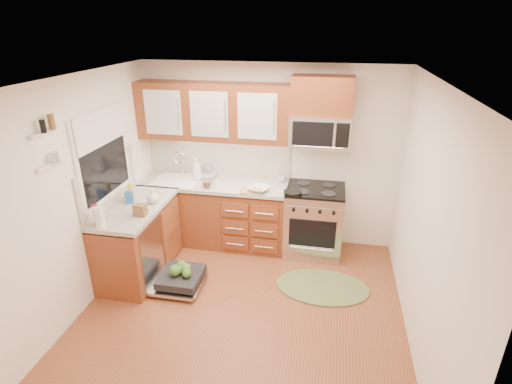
% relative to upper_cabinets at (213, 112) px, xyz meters
% --- Properties ---
extents(floor, '(3.50, 3.50, 0.00)m').
position_rel_upper_cabinets_xyz_m(floor, '(0.73, -1.57, -1.88)').
color(floor, brown).
rests_on(floor, ground).
extents(ceiling, '(3.50, 3.50, 0.00)m').
position_rel_upper_cabinets_xyz_m(ceiling, '(0.73, -1.57, 0.62)').
color(ceiling, white).
rests_on(ceiling, ground).
extents(wall_back, '(3.50, 0.04, 2.50)m').
position_rel_upper_cabinets_xyz_m(wall_back, '(0.73, 0.18, -0.62)').
color(wall_back, white).
rests_on(wall_back, ground).
extents(wall_front, '(3.50, 0.04, 2.50)m').
position_rel_upper_cabinets_xyz_m(wall_front, '(0.73, -3.33, -0.62)').
color(wall_front, white).
rests_on(wall_front, ground).
extents(wall_left, '(0.04, 3.50, 2.50)m').
position_rel_upper_cabinets_xyz_m(wall_left, '(-1.02, -1.57, -0.62)').
color(wall_left, white).
rests_on(wall_left, ground).
extents(wall_right, '(0.04, 3.50, 2.50)m').
position_rel_upper_cabinets_xyz_m(wall_right, '(2.48, -1.57, -0.62)').
color(wall_right, white).
rests_on(wall_right, ground).
extents(base_cabinet_back, '(2.05, 0.60, 0.85)m').
position_rel_upper_cabinets_xyz_m(base_cabinet_back, '(0.00, -0.12, -1.45)').
color(base_cabinet_back, maroon).
rests_on(base_cabinet_back, ground).
extents(base_cabinet_left, '(0.60, 1.25, 0.85)m').
position_rel_upper_cabinets_xyz_m(base_cabinet_left, '(-0.72, -1.05, -1.45)').
color(base_cabinet_left, maroon).
rests_on(base_cabinet_left, ground).
extents(countertop_back, '(2.07, 0.64, 0.05)m').
position_rel_upper_cabinets_xyz_m(countertop_back, '(0.00, -0.14, -0.97)').
color(countertop_back, '#B8B5A8').
rests_on(countertop_back, base_cabinet_back).
extents(countertop_left, '(0.64, 1.27, 0.05)m').
position_rel_upper_cabinets_xyz_m(countertop_left, '(-0.71, -1.05, -0.97)').
color(countertop_left, '#B8B5A8').
rests_on(countertop_left, base_cabinet_left).
extents(backsplash_back, '(2.05, 0.02, 0.57)m').
position_rel_upper_cabinets_xyz_m(backsplash_back, '(0.00, 0.16, -0.67)').
color(backsplash_back, beige).
rests_on(backsplash_back, ground).
extents(backsplash_left, '(0.02, 1.25, 0.57)m').
position_rel_upper_cabinets_xyz_m(backsplash_left, '(-1.01, -1.05, -0.67)').
color(backsplash_left, beige).
rests_on(backsplash_left, ground).
extents(upper_cabinets, '(2.05, 0.35, 0.75)m').
position_rel_upper_cabinets_xyz_m(upper_cabinets, '(0.00, 0.00, 0.00)').
color(upper_cabinets, maroon).
rests_on(upper_cabinets, ground).
extents(cabinet_over_mw, '(0.76, 0.35, 0.47)m').
position_rel_upper_cabinets_xyz_m(cabinet_over_mw, '(1.41, 0.00, 0.26)').
color(cabinet_over_mw, maroon).
rests_on(cabinet_over_mw, ground).
extents(range, '(0.76, 0.64, 0.95)m').
position_rel_upper_cabinets_xyz_m(range, '(1.41, -0.15, -1.40)').
color(range, silver).
rests_on(range, ground).
extents(microwave, '(0.76, 0.38, 0.40)m').
position_rel_upper_cabinets_xyz_m(microwave, '(1.41, -0.02, -0.18)').
color(microwave, silver).
rests_on(microwave, ground).
extents(sink, '(0.62, 0.50, 0.26)m').
position_rel_upper_cabinets_xyz_m(sink, '(-0.52, -0.16, -1.07)').
color(sink, white).
rests_on(sink, ground).
extents(dishwasher, '(0.70, 0.60, 0.20)m').
position_rel_upper_cabinets_xyz_m(dishwasher, '(-0.13, -1.27, -1.77)').
color(dishwasher, silver).
rests_on(dishwasher, ground).
extents(window, '(0.03, 1.05, 1.05)m').
position_rel_upper_cabinets_xyz_m(window, '(-1.01, -1.07, -0.32)').
color(window, white).
rests_on(window, ground).
extents(window_blind, '(0.02, 0.96, 0.40)m').
position_rel_upper_cabinets_xyz_m(window_blind, '(-0.98, -1.07, 0.00)').
color(window_blind, white).
rests_on(window_blind, ground).
extents(shelf_upper, '(0.04, 0.40, 0.03)m').
position_rel_upper_cabinets_xyz_m(shelf_upper, '(-0.99, -1.92, 0.17)').
color(shelf_upper, white).
rests_on(shelf_upper, ground).
extents(shelf_lower, '(0.04, 0.40, 0.03)m').
position_rel_upper_cabinets_xyz_m(shelf_lower, '(-0.99, -1.92, -0.12)').
color(shelf_lower, white).
rests_on(shelf_lower, ground).
extents(rug, '(1.23, 0.92, 0.02)m').
position_rel_upper_cabinets_xyz_m(rug, '(1.58, -0.97, -1.86)').
color(rug, olive).
rests_on(rug, ground).
extents(skillet, '(0.27, 0.27, 0.04)m').
position_rel_upper_cabinets_xyz_m(skillet, '(1.12, -0.40, -0.90)').
color(skillet, black).
rests_on(skillet, range).
extents(stock_pot, '(0.19, 0.19, 0.11)m').
position_rel_upper_cabinets_xyz_m(stock_pot, '(-0.01, -0.33, -0.90)').
color(stock_pot, silver).
rests_on(stock_pot, countertop_back).
extents(cutting_board, '(0.29, 0.21, 0.02)m').
position_rel_upper_cabinets_xyz_m(cutting_board, '(0.58, -0.35, -0.94)').
color(cutting_board, '#B77D53').
rests_on(cutting_board, countertop_back).
extents(canister, '(0.13, 0.13, 0.18)m').
position_rel_upper_cabinets_xyz_m(canister, '(-0.15, 0.07, -0.86)').
color(canister, silver).
rests_on(canister, countertop_back).
extents(paper_towel_roll, '(0.14, 0.14, 0.23)m').
position_rel_upper_cabinets_xyz_m(paper_towel_roll, '(-0.83, -1.59, -0.84)').
color(paper_towel_roll, white).
rests_on(paper_towel_roll, countertop_left).
extents(mustard_bottle, '(0.07, 0.07, 0.19)m').
position_rel_upper_cabinets_xyz_m(mustard_bottle, '(-0.84, -0.88, -0.85)').
color(mustard_bottle, yellow).
rests_on(mustard_bottle, countertop_left).
extents(red_bottle, '(0.07, 0.07, 0.24)m').
position_rel_upper_cabinets_xyz_m(red_bottle, '(-0.90, -1.56, -0.83)').
color(red_bottle, '#B30E27').
rests_on(red_bottle, countertop_left).
extents(wooden_box, '(0.14, 0.11, 0.14)m').
position_rel_upper_cabinets_xyz_m(wooden_box, '(-0.52, -1.27, -0.88)').
color(wooden_box, brown).
rests_on(wooden_box, countertop_left).
extents(blue_carton, '(0.11, 0.08, 0.15)m').
position_rel_upper_cabinets_xyz_m(blue_carton, '(-0.80, -0.98, -0.87)').
color(blue_carton, blue).
rests_on(blue_carton, countertop_left).
extents(bowl_a, '(0.33, 0.33, 0.07)m').
position_rel_upper_cabinets_xyz_m(bowl_a, '(0.67, -0.32, -0.92)').
color(bowl_a, '#999999').
rests_on(bowl_a, countertop_back).
extents(bowl_b, '(0.27, 0.27, 0.08)m').
position_rel_upper_cabinets_xyz_m(bowl_b, '(-0.13, 0.03, -0.91)').
color(bowl_b, '#999999').
rests_on(bowl_b, countertop_back).
extents(cup, '(0.13, 0.13, 0.09)m').
position_rel_upper_cabinets_xyz_m(cup, '(0.93, 0.07, -0.91)').
color(cup, '#999999').
rests_on(cup, countertop_back).
extents(soap_bottle_a, '(0.16, 0.16, 0.32)m').
position_rel_upper_cabinets_xyz_m(soap_bottle_a, '(-0.24, -0.09, -0.79)').
color(soap_bottle_a, '#999999').
rests_on(soap_bottle_a, countertop_back).
extents(soap_bottle_b, '(0.11, 0.11, 0.18)m').
position_rel_upper_cabinets_xyz_m(soap_bottle_b, '(-0.84, -0.91, -0.86)').
color(soap_bottle_b, '#999999').
rests_on(soap_bottle_b, countertop_left).
extents(soap_bottle_c, '(0.15, 0.15, 0.18)m').
position_rel_upper_cabinets_xyz_m(soap_bottle_c, '(-0.52, -0.92, -0.86)').
color(soap_bottle_c, '#999999').
rests_on(soap_bottle_c, countertop_left).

